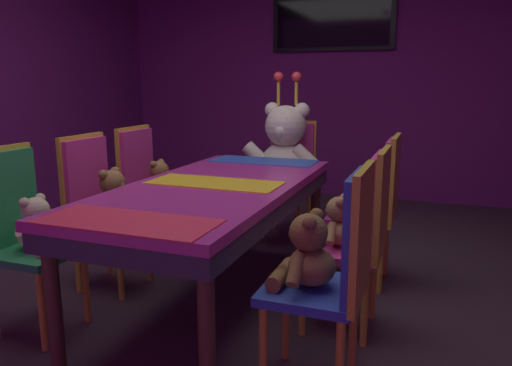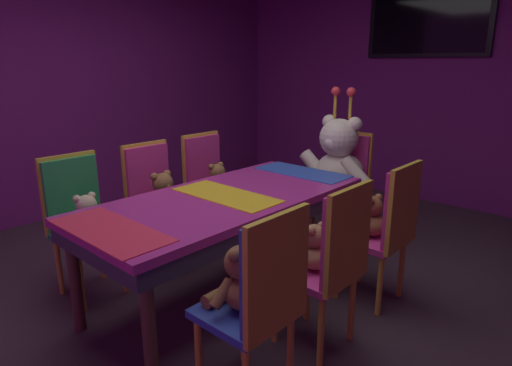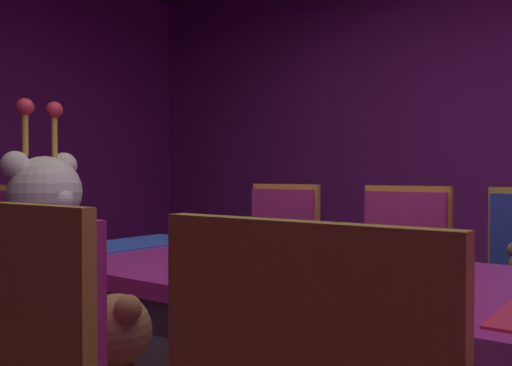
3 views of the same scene
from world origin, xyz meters
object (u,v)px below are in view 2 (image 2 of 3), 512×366
(chair_left_0, at_px, (78,210))
(chair_right_1, at_px, (335,253))
(teddy_left_0, at_px, (88,217))
(throne_chair, at_px, (346,174))
(teddy_right_0, at_px, (241,281))
(chair_left_2, at_px, (207,177))
(teddy_left_1, at_px, (164,195))
(teddy_right_1, at_px, (313,250))
(teddy_left_2, at_px, (218,181))
(wall_tv, at_px, (428,19))
(chair_right_0, at_px, (264,292))
(chair_left_1, at_px, (153,192))
(teddy_right_2, at_px, (370,218))
(chair_right_2, at_px, (391,221))
(king_teddy_bear, at_px, (337,160))
(banquet_table, at_px, (226,208))

(chair_left_0, relative_size, chair_right_1, 1.00)
(teddy_left_0, height_order, throne_chair, throne_chair)
(teddy_right_0, xyz_separation_m, chair_right_1, (0.16, 0.57, -0.00))
(chair_left_2, distance_m, teddy_right_0, 1.98)
(teddy_left_1, distance_m, chair_left_2, 0.63)
(teddy_left_0, bearing_deg, teddy_left_1, 88.81)
(throne_chair, bearing_deg, teddy_right_1, 24.79)
(teddy_left_2, distance_m, wall_tv, 2.99)
(chair_left_2, xyz_separation_m, chair_right_0, (1.73, -1.19, 0.00))
(chair_left_1, xyz_separation_m, chair_right_1, (1.72, -0.02, 0.00))
(teddy_right_2, xyz_separation_m, wall_tv, (-0.72, 2.46, 1.47))
(teddy_right_0, bearing_deg, chair_right_2, -97.58)
(throne_chair, height_order, king_teddy_bear, king_teddy_bear)
(chair_right_2, xyz_separation_m, teddy_right_2, (-0.14, 0.00, -0.02))
(teddy_right_1, bearing_deg, chair_left_1, -0.83)
(chair_left_0, height_order, teddy_right_1, chair_left_0)
(banquet_table, bearing_deg, chair_right_1, -1.63)
(banquet_table, height_order, chair_right_1, chair_right_1)
(chair_right_1, xyz_separation_m, throne_chair, (-0.87, 1.57, 0.00))
(banquet_table, bearing_deg, teddy_left_2, 140.50)
(teddy_right_2, xyz_separation_m, throne_chair, (-0.72, 0.90, 0.02))
(teddy_left_2, relative_size, king_teddy_bear, 0.33)
(chair_right_2, bearing_deg, teddy_right_1, 77.89)
(banquet_table, distance_m, teddy_right_0, 0.92)
(teddy_right_1, xyz_separation_m, chair_right_2, (0.14, 0.67, 0.02))
(chair_right_0, xyz_separation_m, teddy_right_1, (-0.13, 0.57, -0.02))
(chair_left_1, relative_size, king_teddy_bear, 1.06)
(chair_left_2, bearing_deg, chair_left_0, -89.14)
(chair_right_1, height_order, chair_right_2, same)
(chair_right_1, distance_m, throne_chair, 1.79)
(teddy_left_1, distance_m, throne_chair, 1.70)
(chair_left_2, xyz_separation_m, king_teddy_bear, (0.88, 0.77, 0.16))
(king_teddy_bear, bearing_deg, chair_left_2, -48.79)
(chair_left_1, xyz_separation_m, king_teddy_bear, (0.85, 1.37, 0.16))
(teddy_left_1, relative_size, chair_right_2, 0.35)
(teddy_right_1, bearing_deg, chair_left_2, -21.44)
(chair_left_0, height_order, chair_right_2, same)
(teddy_left_0, distance_m, chair_left_2, 1.24)
(teddy_right_0, bearing_deg, chair_right_1, -106.13)
(throne_chair, bearing_deg, chair_left_2, -43.02)
(chair_right_1, height_order, teddy_right_2, chair_right_1)
(banquet_table, xyz_separation_m, teddy_left_0, (-0.71, -0.62, -0.07))
(teddy_left_0, height_order, chair_right_2, chair_right_2)
(chair_left_1, height_order, teddy_right_2, chair_left_1)
(chair_right_0, bearing_deg, chair_right_2, -90.82)
(throne_chair, bearing_deg, king_teddy_bear, -0.00)
(teddy_right_0, relative_size, teddy_right_1, 1.19)
(teddy_right_2, bearing_deg, teddy_right_0, 89.05)
(banquet_table, relative_size, chair_right_0, 2.05)
(teddy_left_0, height_order, wall_tv, wall_tv)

